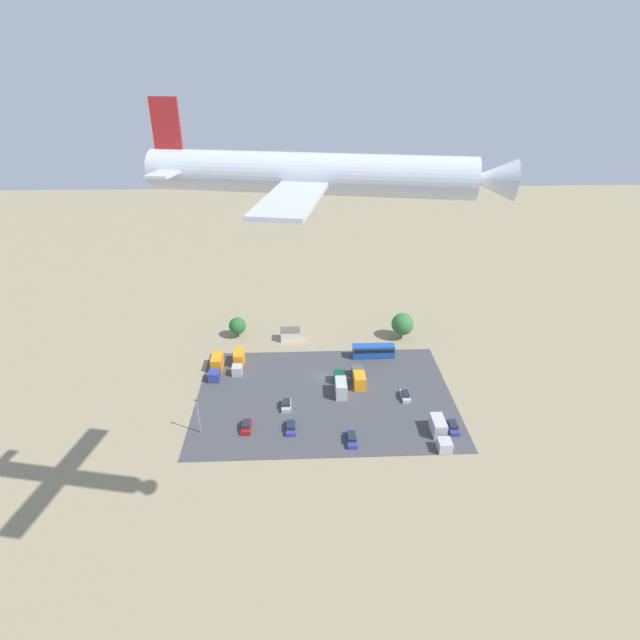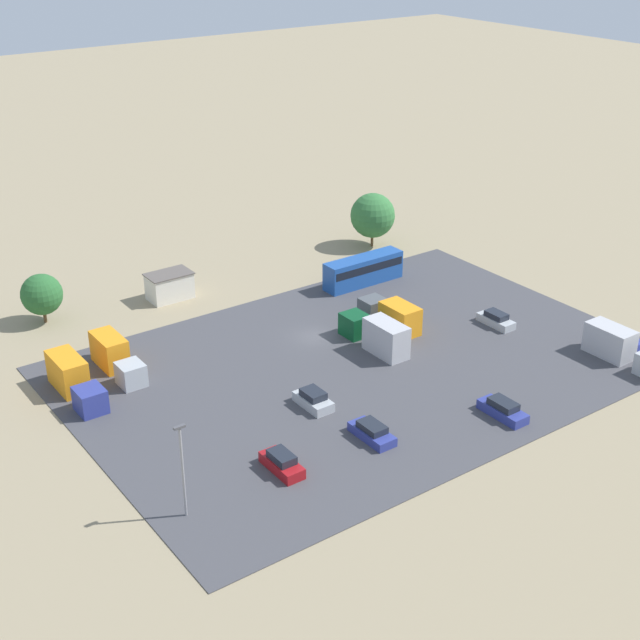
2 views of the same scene
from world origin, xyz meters
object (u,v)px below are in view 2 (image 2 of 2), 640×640
at_px(parked_car_1, 496,320).
at_px(parked_car_5, 622,338).
at_px(parked_car_0, 282,463).
at_px(parked_car_2, 313,400).
at_px(parked_truck_1, 392,315).
at_px(parked_truck_3, 621,348).
at_px(parked_truck_2, 377,334).
at_px(parked_truck_4, 74,380).
at_px(parked_truck_0, 116,357).
at_px(parked_car_4, 372,432).
at_px(shed_building, 170,286).
at_px(bus, 363,269).
at_px(parked_car_3, 503,410).

distance_m(parked_car_1, parked_car_5, 13.06).
relative_size(parked_car_0, parked_car_2, 1.07).
relative_size(parked_car_0, parked_truck_1, 0.55).
bearing_deg(parked_car_5, parked_truck_3, 34.72).
distance_m(parked_car_2, parked_truck_2, 13.18).
distance_m(parked_truck_2, parked_truck_4, 30.10).
xyz_separation_m(parked_truck_0, parked_truck_1, (-28.06, 8.30, -0.05)).
height_order(parked_car_0, parked_car_5, parked_car_0).
height_order(parked_car_4, parked_truck_2, parked_truck_2).
xyz_separation_m(shed_building, parked_car_2, (0.51, 29.31, -0.82)).
distance_m(parked_car_1, parked_truck_0, 40.25).
bearing_deg(parked_truck_0, parked_car_5, 150.78).
xyz_separation_m(parked_car_2, parked_truck_0, (11.74, -16.73, 0.80)).
xyz_separation_m(bus, parked_car_4, (20.16, 26.87, -1.21)).
bearing_deg(shed_building, parked_car_4, 90.82).
distance_m(parked_car_1, parked_car_4, 26.57).
bearing_deg(parked_car_0, parked_car_2, -139.58).
height_order(parked_car_0, parked_truck_1, parked_truck_1).
xyz_separation_m(shed_building, parked_truck_3, (-29.49, 39.99, -0.06)).
bearing_deg(parked_truck_1, parked_car_1, -32.75).
bearing_deg(parked_car_5, parked_car_2, -14.24).
relative_size(parked_car_4, parked_truck_1, 0.57).
height_order(shed_building, parked_truck_3, parked_truck_3).
bearing_deg(parked_truck_2, parked_truck_4, 162.21).
height_order(parked_car_2, parked_truck_0, parked_truck_0).
xyz_separation_m(parked_car_3, parked_car_5, (-20.47, -2.79, -0.02)).
xyz_separation_m(parked_car_1, parked_car_4, (24.79, 9.55, -0.03)).
bearing_deg(shed_building, parked_truck_4, 40.13).
relative_size(shed_building, parked_car_0, 1.18).
xyz_separation_m(parked_truck_0, parked_truck_3, (-41.74, 27.41, -0.03)).
height_order(shed_building, bus, bus).
bearing_deg(parked_truck_1, shed_building, 127.12).
bearing_deg(parked_truck_0, parked_car_3, 131.25).
bearing_deg(parked_truck_3, parked_car_0, -6.08).
bearing_deg(parked_car_5, parked_car_0, -2.48).
xyz_separation_m(parked_car_4, parked_truck_4, (17.78, -22.00, 0.90)).
bearing_deg(shed_building, bus, 154.92).
bearing_deg(parked_car_4, parked_truck_0, 118.06).
distance_m(parked_car_0, parked_truck_4, 23.22).
bearing_deg(parked_car_5, shed_building, -49.07).
relative_size(parked_car_0, parked_truck_4, 0.48).
xyz_separation_m(parked_car_4, parked_car_5, (-32.21, 1.19, 0.03)).
relative_size(parked_car_1, parked_truck_4, 0.48).
bearing_deg(shed_building, parked_car_0, 76.96).
relative_size(shed_building, parked_truck_2, 0.57).
relative_size(parked_car_2, parked_truck_1, 0.51).
bearing_deg(parked_car_3, shed_building, 106.83).
xyz_separation_m(bus, parked_car_5, (-12.05, 28.06, -1.19)).
bearing_deg(bus, shed_building, -115.08).
xyz_separation_m(parked_car_0, parked_car_2, (-7.82, -6.66, -0.01)).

